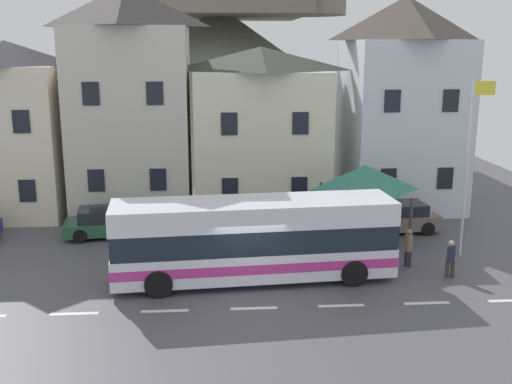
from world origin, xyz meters
name	(u,v)px	position (x,y,z in m)	size (l,w,h in m)	color
ground_plane	(251,294)	(0.00, 0.00, -0.03)	(40.00, 60.00, 0.07)	#504E55
townhouse_00	(11,130)	(-11.66, 11.63, 4.49)	(5.38, 5.33, 8.98)	beige
townhouse_01	(131,103)	(-5.51, 11.63, 5.84)	(5.98, 5.32, 11.68)	beige
townhouse_02	(260,130)	(1.25, 11.75, 4.33)	(6.95, 5.57, 8.67)	silver
townhouse_03	(401,104)	(8.98, 12.16, 5.63)	(5.87, 6.39, 11.26)	silver
hilltop_castle	(221,67)	(-0.43, 34.07, 6.97)	(35.32, 35.32, 21.88)	#5D6252
transit_bus	(254,240)	(0.18, 1.28, 1.56)	(10.70, 3.24, 3.09)	white
bus_shelter	(365,178)	(5.43, 5.66, 2.95)	(3.60, 3.60, 3.54)	#473D33
parked_car_01	(395,217)	(7.35, 7.06, 0.68)	(4.25, 2.14, 1.39)	slate
parked_car_02	(111,222)	(-6.12, 7.36, 0.65)	(4.53, 2.45, 1.34)	#29593B
pedestrian_00	(409,245)	(6.47, 2.29, 0.88)	(0.31, 0.31, 1.56)	#2D2D38
pedestrian_01	(451,257)	(7.70, 1.00, 0.80)	(0.35, 0.32, 1.48)	#38332D
public_bench	(380,217)	(6.91, 7.98, 0.47)	(1.44, 0.48, 0.87)	#473828
flagpole	(470,157)	(9.21, 3.45, 4.26)	(0.95, 0.10, 7.38)	silver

